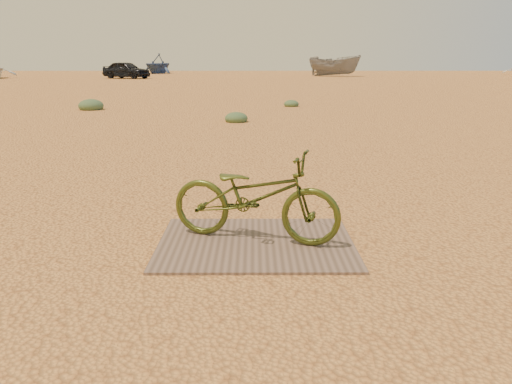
{
  "coord_description": "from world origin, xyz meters",
  "views": [
    {
      "loc": [
        -0.37,
        -4.03,
        1.54
      ],
      "look_at": [
        -0.35,
        -0.02,
        0.46
      ],
      "focal_mm": 35.0,
      "sensor_mm": 36.0,
      "label": 1
    }
  ],
  "objects_px": {
    "plywood_board": "(256,243)",
    "boat_far_left": "(158,63)",
    "bicycle": "(255,196)",
    "car": "(126,70)",
    "boat_mid_right": "(334,66)"
  },
  "relations": [
    {
      "from": "plywood_board",
      "to": "boat_far_left",
      "type": "distance_m",
      "value": 49.18
    },
    {
      "from": "bicycle",
      "to": "car",
      "type": "distance_m",
      "value": 37.03
    },
    {
      "from": "car",
      "to": "boat_far_left",
      "type": "bearing_deg",
      "value": 24.94
    },
    {
      "from": "boat_far_left",
      "to": "boat_mid_right",
      "type": "bearing_deg",
      "value": 2.34
    },
    {
      "from": "bicycle",
      "to": "boat_far_left",
      "type": "bearing_deg",
      "value": 28.24
    },
    {
      "from": "car",
      "to": "boat_far_left",
      "type": "relative_size",
      "value": 1.0
    },
    {
      "from": "boat_mid_right",
      "to": "boat_far_left",
      "type": "bearing_deg",
      "value": 91.12
    },
    {
      "from": "bicycle",
      "to": "boat_mid_right",
      "type": "distance_m",
      "value": 41.06
    },
    {
      "from": "bicycle",
      "to": "car",
      "type": "height_order",
      "value": "car"
    },
    {
      "from": "car",
      "to": "boat_mid_right",
      "type": "xyz_separation_m",
      "value": [
        16.87,
        4.79,
        0.24
      ]
    },
    {
      "from": "plywood_board",
      "to": "boat_far_left",
      "type": "bearing_deg",
      "value": 101.47
    },
    {
      "from": "boat_mid_right",
      "to": "car",
      "type": "bearing_deg",
      "value": 131.57
    },
    {
      "from": "plywood_board",
      "to": "bicycle",
      "type": "bearing_deg",
      "value": 97.63
    },
    {
      "from": "plywood_board",
      "to": "boat_mid_right",
      "type": "height_order",
      "value": "boat_mid_right"
    },
    {
      "from": "bicycle",
      "to": "boat_mid_right",
      "type": "relative_size",
      "value": 0.32
    }
  ]
}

